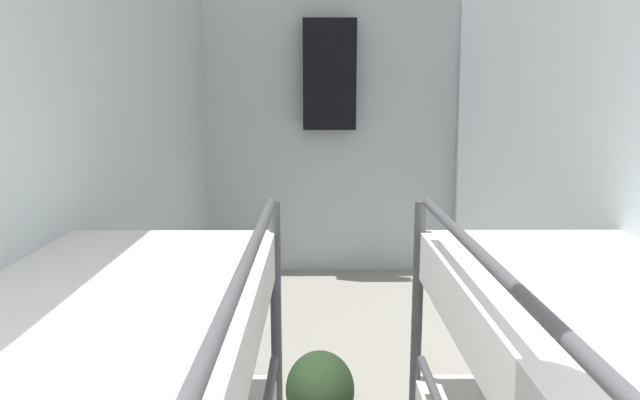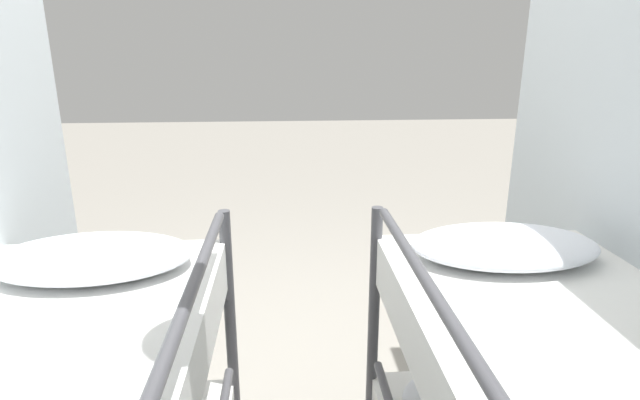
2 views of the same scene
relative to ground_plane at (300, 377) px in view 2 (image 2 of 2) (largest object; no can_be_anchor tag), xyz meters
name	(u,v)px [view 2 (image 2 of 2)]	position (x,y,z in m)	size (l,w,h in m)	color
ground_plane	(300,377)	(0.00, 0.00, 0.00)	(20.00, 20.00, 0.00)	gray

